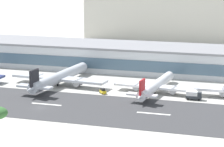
{
  "coord_description": "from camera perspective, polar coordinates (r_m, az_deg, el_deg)",
  "views": [
    {
      "loc": [
        74.27,
        -155.37,
        50.3
      ],
      "look_at": [
        15.72,
        38.39,
        5.8
      ],
      "focal_mm": 77.93,
      "sensor_mm": 36.0,
      "label": 1
    }
  ],
  "objects": [
    {
      "name": "ground_plane",
      "position": [
        179.41,
        -8.4,
        -4.02
      ],
      "size": [
        1400.0,
        1400.0,
        0.0
      ],
      "primitive_type": "plane",
      "color": "#B2AFA8"
    },
    {
      "name": "runway_strip",
      "position": [
        183.67,
        -7.75,
        -3.6
      ],
      "size": [
        800.0,
        37.12,
        0.08
      ],
      "primitive_type": "cube",
      "color": "#38383A",
      "rests_on": "ground_plane"
    },
    {
      "name": "runway_centreline_dash_4",
      "position": [
        183.56,
        -7.69,
        -3.59
      ],
      "size": [
        12.0,
        1.2,
        0.01
      ],
      "primitive_type": "cube",
      "color": "white",
      "rests_on": "runway_strip"
    },
    {
      "name": "runway_centreline_dash_5",
      "position": [
        171.22,
        4.9,
        -4.7
      ],
      "size": [
        12.0,
        1.2,
        0.01
      ],
      "primitive_type": "cube",
      "color": "white",
      "rests_on": "runway_strip"
    },
    {
      "name": "terminal_building",
      "position": [
        242.84,
        1.89,
        1.94
      ],
      "size": [
        163.55,
        30.27,
        12.52
      ],
      "color": "silver",
      "rests_on": "ground_plane"
    },
    {
      "name": "distant_hotel_block",
      "position": [
        346.57,
        6.7,
        7.87
      ],
      "size": [
        116.03,
        31.48,
        46.85
      ],
      "primitive_type": "cube",
      "color": "beige",
      "rests_on": "ground_plane"
    },
    {
      "name": "airliner_black_tail_gate_1",
      "position": [
        210.57,
        -6.38,
        -0.53
      ],
      "size": [
        43.85,
        52.18,
        10.9
      ],
      "rotation": [
        0.0,
        0.0,
        1.48
      ],
      "color": "silver",
      "rests_on": "ground_plane"
    },
    {
      "name": "airliner_red_tail_gate_2",
      "position": [
        197.65,
        5.08,
        -1.51
      ],
      "size": [
        34.91,
        44.32,
        9.26
      ],
      "rotation": [
        0.0,
        0.0,
        1.47
      ],
      "color": "white",
      "rests_on": "ground_plane"
    },
    {
      "name": "service_box_truck_0",
      "position": [
        190.44,
        9.57,
        -2.54
      ],
      "size": [
        6.13,
        2.98,
        3.25
      ],
      "rotation": [
        0.0,
        0.0,
        0.06
      ],
      "color": "#2D3338",
      "rests_on": "ground_plane"
    },
    {
      "name": "service_baggage_tug_1",
      "position": [
        196.93,
        -1.08,
        -2.09
      ],
      "size": [
        3.37,
        3.42,
        2.2
      ],
      "rotation": [
        0.0,
        0.0,
        2.33
      ],
      "color": "gold",
      "rests_on": "ground_plane"
    }
  ]
}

